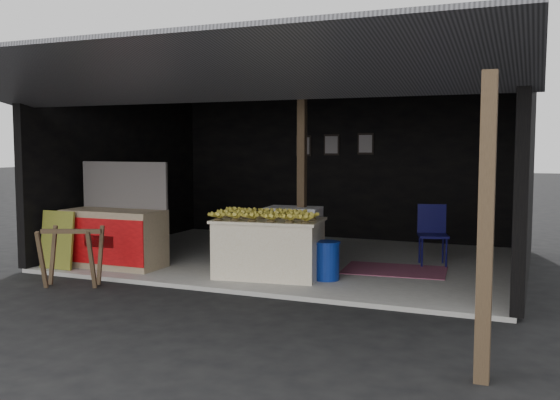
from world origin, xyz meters
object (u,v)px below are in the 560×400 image
at_px(white_crate, 293,237).
at_px(water_barrel, 327,262).
at_px(banana_table, 269,248).
at_px(sawhorse, 72,251).
at_px(plastic_chair, 432,229).
at_px(neighbor_stall, 114,235).

distance_m(white_crate, water_barrel, 1.13).
distance_m(banana_table, sawhorse, 2.68).
bearing_deg(sawhorse, plastic_chair, 15.48).
distance_m(banana_table, water_barrel, 0.85).
height_order(banana_table, plastic_chair, plastic_chair).
distance_m(banana_table, white_crate, 0.89).
xyz_separation_m(white_crate, plastic_chair, (1.96, 0.96, 0.10)).
bearing_deg(plastic_chair, neighbor_stall, -171.46).
xyz_separation_m(sawhorse, water_barrel, (3.10, 1.54, -0.19)).
distance_m(white_crate, sawhorse, 3.26).
relative_size(sawhorse, plastic_chair, 0.98).
xyz_separation_m(banana_table, white_crate, (0.02, 0.89, 0.04)).
relative_size(banana_table, white_crate, 1.76).
bearing_deg(banana_table, sawhorse, -155.59).
distance_m(banana_table, plastic_chair, 2.71).
bearing_deg(plastic_chair, banana_table, -153.29).
xyz_separation_m(neighbor_stall, water_barrel, (3.32, 0.34, -0.23)).
height_order(white_crate, water_barrel, white_crate).
distance_m(sawhorse, plastic_chair, 5.37).
bearing_deg(neighbor_stall, banana_table, 4.61).
xyz_separation_m(banana_table, plastic_chair, (1.98, 1.84, 0.14)).
bearing_deg(water_barrel, white_crate, 136.27).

